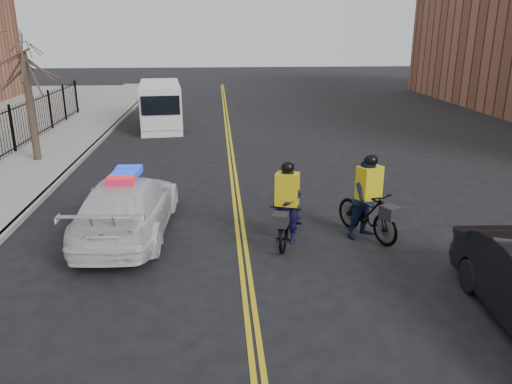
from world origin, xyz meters
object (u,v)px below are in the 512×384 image
object	(u,v)px
cyclist_near	(287,215)
cyclist_far	(368,205)
cargo_van	(161,106)
police_cruiser	(128,206)

from	to	relation	value
cyclist_near	cyclist_far	size ratio (longest dim) A/B	1.02
cyclist_near	cyclist_far	distance (m)	2.07
cyclist_near	cyclist_far	bearing A→B (deg)	23.42
cargo_van	cyclist_near	xyz separation A→B (m)	(4.58, -15.29, -0.41)
police_cruiser	cyclist_near	world-z (taller)	cyclist_near
police_cruiser	cargo_van	distance (m)	14.47
cargo_van	cyclist_near	bearing A→B (deg)	-79.47
police_cruiser	cyclist_near	bearing A→B (deg)	170.71
police_cruiser	cyclist_near	size ratio (longest dim) A/B	2.34
cargo_van	cyclist_far	xyz separation A→B (m)	(6.64, -15.14, -0.28)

